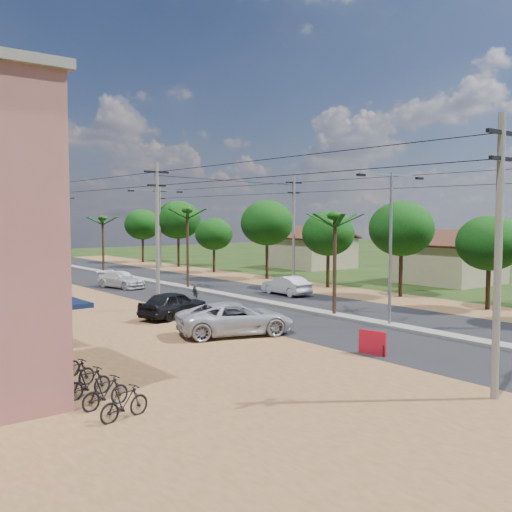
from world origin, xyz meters
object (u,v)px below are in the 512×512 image
(car_white_far, at_px, (121,280))
(roadside_sign, at_px, (372,343))
(car_parked_silver, at_px, (235,319))
(car_silver_mid, at_px, (286,286))
(parked_scooter_row, at_px, (66,370))
(car_parked_dark, at_px, (173,305))

(car_white_far, height_order, roadside_sign, car_white_far)
(car_white_far, relative_size, car_parked_silver, 0.79)
(car_silver_mid, distance_m, parked_scooter_row, 24.44)
(parked_scooter_row, bearing_deg, car_parked_silver, 18.72)
(roadside_sign, xyz_separation_m, parked_scooter_row, (-11.62, 3.65, -0.02))
(car_parked_dark, xyz_separation_m, parked_scooter_row, (-9.62, -9.28, -0.26))
(car_silver_mid, height_order, parked_scooter_row, car_silver_mid)
(car_silver_mid, xyz_separation_m, car_parked_silver, (-11.37, -9.38, 0.10))
(car_parked_dark, distance_m, parked_scooter_row, 13.37)
(car_silver_mid, relative_size, car_parked_dark, 0.94)
(car_white_far, distance_m, roadside_sign, 27.50)
(car_white_far, bearing_deg, car_parked_dark, -117.30)
(roadside_sign, distance_m, parked_scooter_row, 12.18)
(car_parked_dark, relative_size, roadside_sign, 3.54)
(car_silver_mid, height_order, car_parked_dark, car_parked_dark)
(car_white_far, distance_m, car_parked_dark, 14.97)
(roadside_sign, relative_size, parked_scooter_row, 0.13)
(car_parked_silver, distance_m, car_parked_dark, 6.04)
(car_parked_silver, height_order, car_parked_dark, car_parked_silver)
(car_white_far, height_order, car_parked_silver, car_parked_silver)
(car_parked_silver, xyz_separation_m, parked_scooter_row, (-9.56, -3.24, -0.29))
(car_parked_dark, bearing_deg, car_parked_silver, 161.58)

